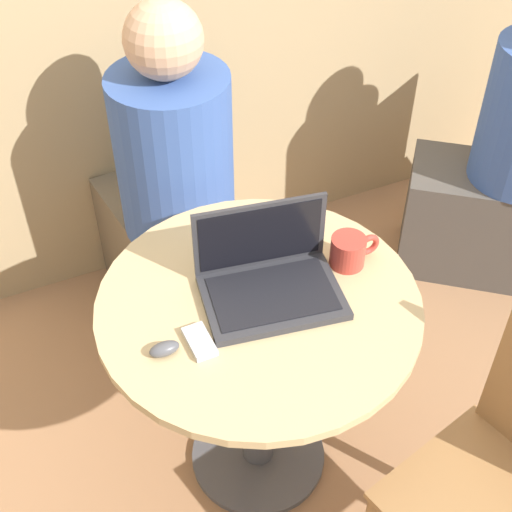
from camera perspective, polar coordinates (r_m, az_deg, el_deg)
ground_plane at (r=2.31m, az=0.17°, el=-15.67°), size 12.00×12.00×0.00m
round_table at (r=1.88m, az=0.20°, el=-7.32°), size 0.81×0.81×0.70m
laptop at (r=1.75m, az=1.01°, el=-1.75°), size 0.37×0.29×0.21m
cell_phone at (r=1.66m, az=-4.54°, el=-6.84°), size 0.05×0.10×0.02m
computer_mouse at (r=1.64m, az=-7.35°, el=-7.38°), size 0.07×0.04×0.03m
coffee_cup at (r=1.83m, az=7.50°, el=0.42°), size 0.14×0.09×0.08m
chair_empty at (r=1.83m, az=19.59°, el=-16.86°), size 0.48×0.48×0.88m
person_seated at (r=2.39m, az=-6.82°, el=4.53°), size 0.40×0.58×1.20m
person_background at (r=2.72m, az=19.00°, el=6.99°), size 0.58×0.56×1.15m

